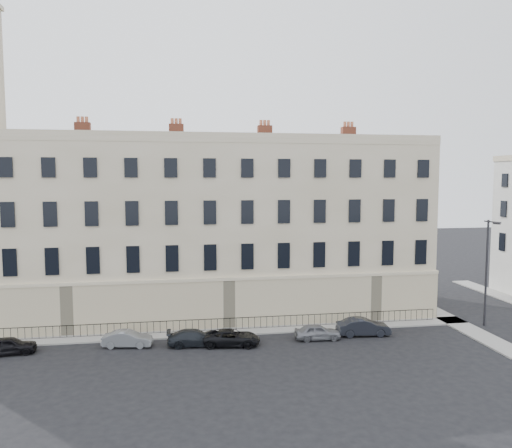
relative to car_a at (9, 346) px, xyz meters
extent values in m
plane|color=black|center=(21.73, -2.51, -0.61)|extent=(160.00, 160.00, 0.00)
cube|color=#BCAE8C|center=(15.73, 9.49, 6.89)|extent=(36.00, 12.00, 15.00)
cube|color=#C3B592|center=(15.73, 3.41, 1.39)|extent=(36.10, 0.18, 4.00)
cube|color=#C3B592|center=(33.81, 9.49, 1.39)|extent=(0.18, 12.10, 4.00)
cube|color=#BCAE8C|center=(15.73, 3.64, 14.79)|extent=(36.00, 0.35, 0.80)
cube|color=#BCAE8C|center=(33.58, 9.49, 14.79)|extent=(0.35, 12.00, 0.80)
cube|color=brown|center=(3.73, 9.49, 15.39)|extent=(1.30, 0.70, 2.00)
cube|color=brown|center=(11.73, 9.49, 15.39)|extent=(1.30, 0.70, 2.00)
cube|color=brown|center=(19.73, 9.49, 15.39)|extent=(1.30, 0.70, 2.00)
cube|color=brown|center=(27.73, 9.49, 15.39)|extent=(1.30, 0.70, 2.00)
cube|color=gray|center=(11.73, 2.49, -0.55)|extent=(48.00, 2.00, 0.12)
cube|color=gray|center=(34.73, 5.49, -0.55)|extent=(2.00, 24.00, 0.12)
cube|color=black|center=(15.73, 2.89, 0.41)|extent=(35.00, 0.04, 0.04)
cube|color=black|center=(15.73, 2.89, -0.49)|extent=(35.00, 0.04, 0.04)
imported|color=black|center=(0.00, 0.00, 0.00)|extent=(3.75, 1.85, 1.23)
imported|color=slate|center=(7.97, 0.28, -0.03)|extent=(3.69, 1.71, 1.17)
imported|color=black|center=(12.81, -0.26, -0.03)|extent=(4.10, 1.79, 1.17)
imported|color=black|center=(15.46, -0.64, -0.03)|extent=(4.41, 2.47, 1.16)
imported|color=slate|center=(22.04, -0.37, -0.02)|extent=(3.54, 1.56, 1.19)
imported|color=black|center=(25.84, 0.04, 0.06)|extent=(4.19, 1.77, 1.35)
cylinder|color=#28282C|center=(36.73, 0.89, 3.80)|extent=(0.18, 0.18, 8.82)
cylinder|color=#28282C|center=(36.58, 0.14, 8.10)|extent=(0.43, 1.64, 0.11)
cube|color=#28282C|center=(36.43, -0.62, 8.04)|extent=(0.30, 0.58, 0.13)
camera|label=1|loc=(11.50, -35.98, 11.54)|focal=35.00mm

